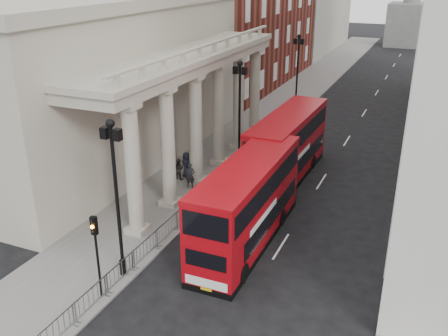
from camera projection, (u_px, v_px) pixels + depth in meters
The scene contains 15 objects.
ground at pixel (84, 326), 22.17m from camera, with size 260.00×260.00×0.00m, color black.
sidewalk_west at pixel (254, 128), 48.72m from camera, with size 6.00×140.00×0.12m, color slate.
sidewalk_east at pixel (435, 151), 42.65m from camera, with size 3.00×140.00×0.12m, color slate.
kerb at pixel (283, 132), 47.63m from camera, with size 0.20×140.00×0.14m, color slate.
portico_building at pixel (113, 87), 39.04m from camera, with size 9.00×28.00×12.00m, color #A8A18C.
lamp_post_south at pixel (116, 189), 23.93m from camera, with size 1.05×0.44×8.32m.
lamp_post_mid at pixel (240, 108), 37.51m from camera, with size 1.05×0.44×8.32m.
lamp_post_north at pixel (297, 69), 51.09m from camera, with size 1.05×0.44×8.32m.
traffic_light at pixel (96, 242), 22.86m from camera, with size 0.28×0.33×4.30m.
crowd_barriers at pixel (106, 285), 23.94m from camera, with size 0.50×18.75×1.10m.
bus_near at pixel (248, 202), 28.05m from camera, with size 2.77×11.23×4.85m.
bus_far at pixel (288, 146), 36.61m from camera, with size 3.03×11.47×4.92m.
pedestrian_a at pixel (190, 176), 35.32m from camera, with size 0.66×0.44×1.82m, color black.
pedestrian_b at pixel (179, 169), 36.79m from camera, with size 0.77×0.60×1.59m, color black.
pedestrian_c at pixel (186, 165), 37.13m from camera, with size 0.94×0.61×1.93m, color black.
Camera 1 is at (12.80, -13.89, 14.94)m, focal length 40.00 mm.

